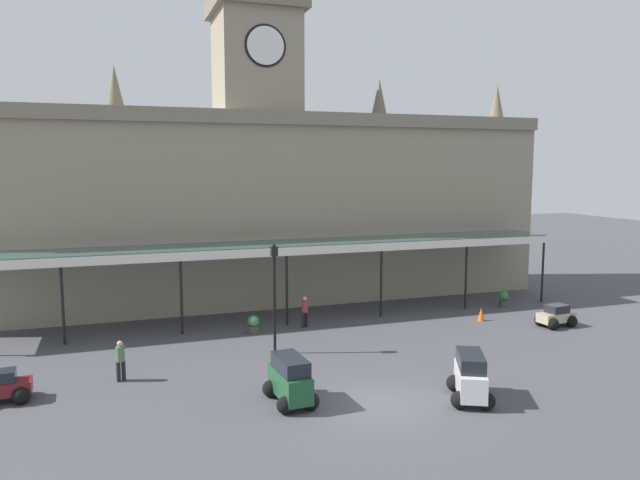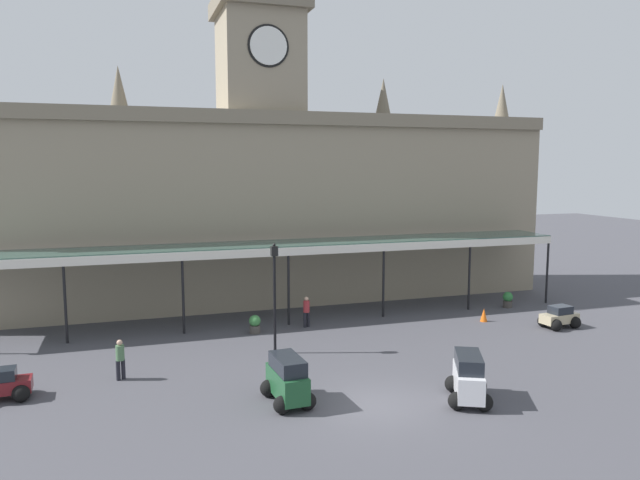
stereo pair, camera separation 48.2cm
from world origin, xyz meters
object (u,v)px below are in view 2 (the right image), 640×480
at_px(car_green_van, 287,382).
at_px(planter_by_canopy, 255,324).
at_px(traffic_cone, 484,315).
at_px(pedestrian_beside_cars, 306,310).
at_px(victorian_lamppost, 275,286).
at_px(planter_near_kerb, 508,300).
at_px(car_maroon_sedan, 2,387).
at_px(pedestrian_near_entrance, 120,358).
at_px(car_white_van, 468,380).
at_px(car_beige_sedan, 559,318).

bearing_deg(car_green_van, planter_by_canopy, 85.42).
bearing_deg(traffic_cone, car_green_van, -149.75).
height_order(pedestrian_beside_cars, planter_by_canopy, pedestrian_beside_cars).
bearing_deg(pedestrian_beside_cars, traffic_cone, -11.31).
height_order(victorian_lamppost, planter_near_kerb, victorian_lamppost).
xyz_separation_m(car_maroon_sedan, planter_near_kerb, (26.75, 6.74, -0.01)).
distance_m(pedestrian_beside_cars, planter_by_canopy, 2.95).
bearing_deg(pedestrian_near_entrance, car_green_van, -37.21).
relative_size(car_green_van, victorian_lamppost, 0.48).
bearing_deg(car_green_van, planter_near_kerb, 31.61).
distance_m(car_white_van, pedestrian_near_entrance, 13.76).
relative_size(car_maroon_sedan, planter_by_canopy, 2.18).
distance_m(car_beige_sedan, planter_near_kerb, 4.82).
relative_size(pedestrian_near_entrance, planter_by_canopy, 1.74).
distance_m(car_green_van, victorian_lamppost, 6.41).
height_order(car_green_van, victorian_lamppost, victorian_lamppost).
height_order(car_white_van, pedestrian_near_entrance, car_white_van).
distance_m(car_white_van, planter_by_canopy, 12.65).
bearing_deg(victorian_lamppost, car_green_van, -99.33).
height_order(car_maroon_sedan, pedestrian_near_entrance, pedestrian_near_entrance).
bearing_deg(traffic_cone, pedestrian_near_entrance, -169.99).
distance_m(car_maroon_sedan, planter_near_kerb, 27.58).
relative_size(planter_near_kerb, planter_by_canopy, 1.00).
xyz_separation_m(car_green_van, pedestrian_near_entrance, (-5.83, 4.43, 0.10)).
xyz_separation_m(traffic_cone, planter_by_canopy, (-12.67, 1.61, 0.12)).
bearing_deg(planter_near_kerb, planter_by_canopy, -176.96).
relative_size(car_white_van, car_green_van, 1.05).
bearing_deg(pedestrian_beside_cars, planter_by_canopy, -173.33).
distance_m(car_beige_sedan, car_maroon_sedan, 26.65).
distance_m(victorian_lamppost, planter_near_kerb, 16.58).
xyz_separation_m(car_white_van, victorian_lamppost, (-5.43, 7.76, 2.38)).
bearing_deg(car_maroon_sedan, planter_near_kerb, 14.15).
relative_size(car_white_van, pedestrian_near_entrance, 1.55).
xyz_separation_m(car_beige_sedan, car_maroon_sedan, (-26.58, -1.92, 0.00)).
relative_size(car_beige_sedan, car_green_van, 0.87).
height_order(pedestrian_near_entrance, victorian_lamppost, victorian_lamppost).
height_order(car_white_van, planter_by_canopy, car_white_van).
relative_size(car_green_van, traffic_cone, 3.29).
height_order(car_beige_sedan, pedestrian_near_entrance, pedestrian_near_entrance).
xyz_separation_m(car_white_van, car_maroon_sedan, (-16.43, 5.43, -0.30)).
relative_size(car_beige_sedan, traffic_cone, 2.86).
height_order(victorian_lamppost, planter_by_canopy, victorian_lamppost).
bearing_deg(car_maroon_sedan, pedestrian_near_entrance, 11.86).
distance_m(planter_near_kerb, planter_by_canopy, 15.98).
xyz_separation_m(pedestrian_near_entrance, pedestrian_beside_cars, (9.49, 5.35, 0.00)).
height_order(car_white_van, traffic_cone, car_white_van).
bearing_deg(pedestrian_beside_cars, pedestrian_near_entrance, -150.59).
xyz_separation_m(car_beige_sedan, pedestrian_beside_cars, (-12.90, 4.31, 0.41)).
height_order(car_white_van, planter_near_kerb, car_white_van).
bearing_deg(car_white_van, pedestrian_near_entrance, 152.73).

